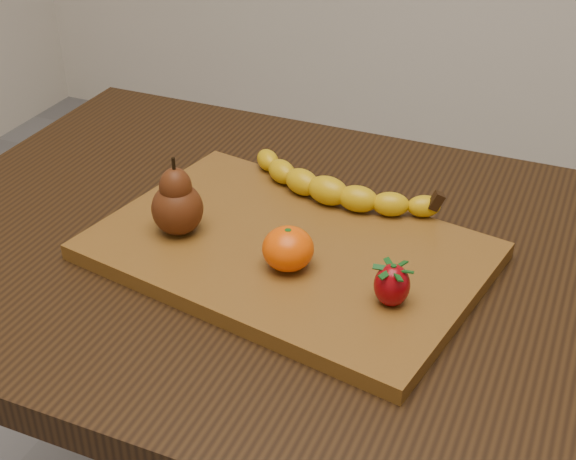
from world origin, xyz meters
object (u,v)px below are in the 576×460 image
at_px(cutting_board, 288,251).
at_px(pear, 176,196).
at_px(mandarin, 288,249).
at_px(table, 293,311).

bearing_deg(cutting_board, pear, -159.63).
relative_size(pear, mandarin, 1.66).
bearing_deg(mandarin, table, 108.28).
distance_m(table, cutting_board, 0.11).
distance_m(cutting_board, pear, 0.15).
xyz_separation_m(table, cutting_board, (0.00, -0.02, 0.11)).
bearing_deg(pear, cutting_board, 10.30).
distance_m(table, pear, 0.22).
height_order(table, mandarin, mandarin).
bearing_deg(table, mandarin, -71.72).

